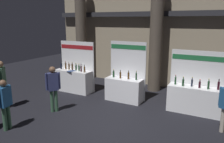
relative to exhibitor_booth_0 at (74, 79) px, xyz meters
name	(u,v)px	position (x,y,z in m)	size (l,w,h in m)	color
ground_plane	(111,127)	(3.25, -2.38, -0.61)	(24.00, 24.00, 0.00)	black
hall_colonnade	(161,23)	(3.25, 2.63, 2.53)	(11.76, 1.29, 6.51)	gray
exhibitor_booth_0	(74,79)	(0.00, 0.00, 0.00)	(1.85, 0.74, 2.33)	white
exhibitor_booth_1	(125,87)	(2.61, 0.00, -0.01)	(1.59, 0.66, 2.44)	white
exhibitor_booth_2	(195,97)	(5.38, 0.08, -0.03)	(1.97, 0.66, 2.23)	white
visitor_0	(53,85)	(0.84, -2.28, 0.39)	(0.39, 0.43, 1.69)	#33563D
visitor_2	(2,80)	(-1.07, -2.94, 0.48)	(0.38, 0.47, 1.83)	#47382D
visitor_3	(5,101)	(0.53, -4.02, 0.32)	(0.30, 0.53, 1.58)	#33563D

